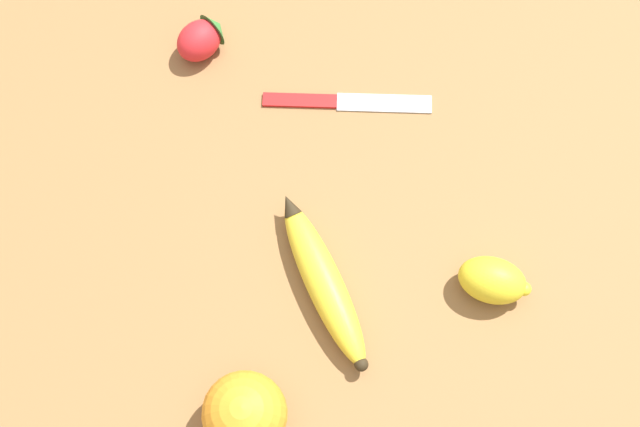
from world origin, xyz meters
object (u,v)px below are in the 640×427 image
(lemon, at_px, (493,280))
(paring_knife, at_px, (341,101))
(banana, at_px, (323,281))
(orange, at_px, (243,413))
(strawberry, at_px, (202,38))

(lemon, relative_size, paring_knife, 0.42)
(banana, height_order, lemon, lemon)
(orange, bearing_deg, lemon, -128.06)
(banana, relative_size, strawberry, 2.32)
(banana, xyz_separation_m, orange, (0.02, 0.16, 0.02))
(orange, relative_size, lemon, 1.05)
(banana, relative_size, lemon, 2.10)
(strawberry, bearing_deg, paring_knife, -68.25)
(banana, bearing_deg, lemon, -114.10)
(banana, relative_size, orange, 2.00)
(orange, bearing_deg, banana, -95.73)
(banana, bearing_deg, strawberry, 2.03)
(lemon, bearing_deg, strawberry, -19.33)
(banana, height_order, paring_knife, banana)
(strawberry, height_order, lemon, lemon)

